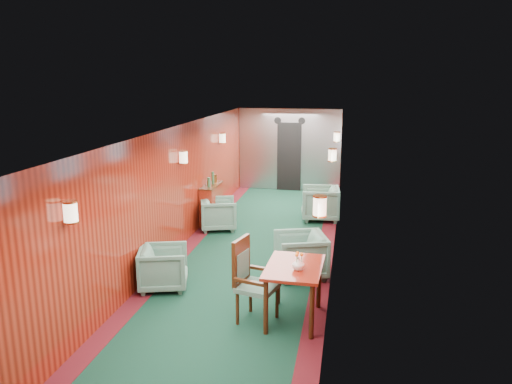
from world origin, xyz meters
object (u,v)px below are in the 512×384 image
at_px(armchair_left_near, 164,268).
at_px(armchair_left_far, 219,214).
at_px(side_chair, 250,277).
at_px(armchair_right_near, 300,255).
at_px(credenza, 211,203).
at_px(dining_table, 294,275).
at_px(armchair_right_far, 320,203).

distance_m(armchair_left_near, armchair_left_far, 3.19).
xyz_separation_m(side_chair, armchair_right_near, (0.53, 1.67, -0.26)).
distance_m(credenza, armchair_left_far, 0.56).
bearing_deg(credenza, armchair_right_near, -49.98).
bearing_deg(side_chair, armchair_left_far, 125.12).
distance_m(dining_table, side_chair, 0.60).
distance_m(armchair_left_far, armchair_right_far, 2.45).
relative_size(dining_table, armchair_left_near, 1.46).
xyz_separation_m(dining_table, armchair_right_far, (0.05, 5.05, -0.28)).
bearing_deg(armchair_right_near, credenza, -158.01).
bearing_deg(dining_table, armchair_right_far, 91.43).
height_order(armchair_left_far, armchair_right_far, armchair_right_far).
bearing_deg(armchair_right_far, armchair_left_near, -31.72).
relative_size(credenza, armchair_left_far, 1.54).
height_order(credenza, armchair_left_near, credenza).
xyz_separation_m(armchair_left_far, armchair_right_far, (2.15, 1.17, 0.05)).
distance_m(armchair_right_near, armchair_right_far, 3.48).
relative_size(armchair_left_far, armchair_right_near, 0.93).
relative_size(armchair_left_far, armchair_right_far, 0.88).
bearing_deg(armchair_right_near, dining_table, -15.62).
xyz_separation_m(dining_table, armchair_left_far, (-2.10, 3.89, -0.33)).
bearing_deg(armchair_left_far, dining_table, -169.36).
xyz_separation_m(credenza, armchair_left_near, (0.23, -3.65, -0.12)).
bearing_deg(armchair_left_far, armchair_left_near, 161.15).
bearing_deg(armchair_left_far, side_chair, -177.03).
height_order(armchair_right_near, armchair_right_far, armchair_right_far).
relative_size(armchair_left_near, armchair_right_near, 0.91).
distance_m(armchair_left_near, armchair_right_near, 2.27).
relative_size(side_chair, armchair_left_near, 1.56).
bearing_deg(dining_table, credenza, 120.86).
height_order(armchair_left_near, armchair_right_near, armchair_right_near).
distance_m(side_chair, armchair_right_far, 5.19).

